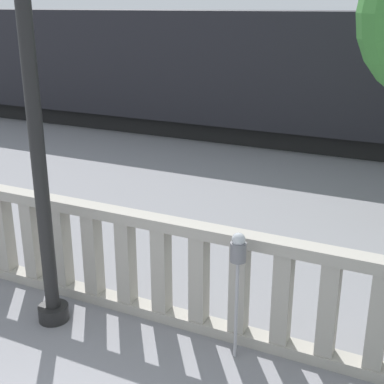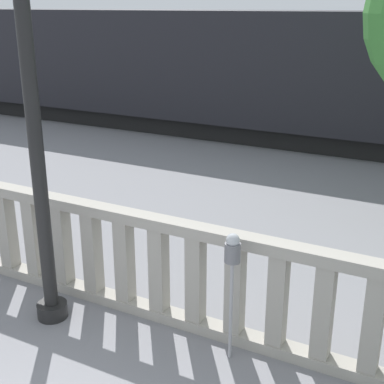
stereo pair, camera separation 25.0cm
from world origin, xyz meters
The scene contains 5 objects.
balustrade centered at (0.00, 3.17, 0.71)m, with size 16.20×0.24×1.42m.
lamppost centered at (-1.52, 2.53, 3.01)m, with size 0.39×0.39×5.64m.
parking_meter centered at (0.88, 2.84, 1.26)m, with size 0.18×0.18×1.56m.
train_near centered at (-3.65, 13.15, 1.94)m, with size 22.52×2.76×4.30m.
train_far centered at (-7.31, 31.16, 1.78)m, with size 25.46×2.84×3.98m.
Camera 1 is at (2.71, -2.09, 3.88)m, focal length 50.00 mm.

